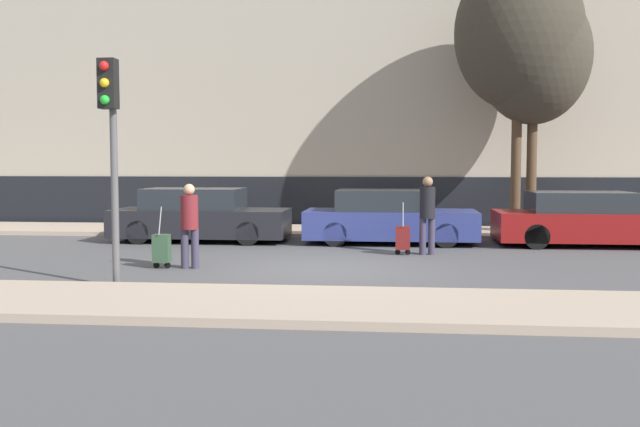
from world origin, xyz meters
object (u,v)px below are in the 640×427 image
(trolley_left, at_px, (162,248))
(bare_tree_down_street, at_px, (534,56))
(pedestrian_right, at_px, (427,210))
(parked_car_2, at_px, (585,220))
(trolley_right, at_px, (403,238))
(bare_tree_near_crossing, at_px, (519,33))
(parked_car_0, at_px, (199,217))
(parked_car_1, at_px, (389,218))
(traffic_light, at_px, (111,126))
(pedestrian_left, at_px, (189,221))

(trolley_left, distance_m, bare_tree_down_street, 11.92)
(pedestrian_right, bearing_deg, parked_car_2, 17.96)
(pedestrian_right, xyz_separation_m, trolley_right, (-0.54, -0.10, -0.62))
(bare_tree_near_crossing, relative_size, bare_tree_down_street, 1.13)
(parked_car_0, height_order, pedestrian_right, pedestrian_right)
(parked_car_0, bearing_deg, trolley_left, -83.23)
(parked_car_0, xyz_separation_m, parked_car_1, (4.93, 0.05, -0.01))
(parked_car_1, height_order, trolley_right, parked_car_1)
(trolley_left, xyz_separation_m, traffic_light, (-0.09, -2.17, 2.26))
(parked_car_1, xyz_separation_m, bare_tree_down_street, (3.97, 2.39, 4.36))
(parked_car_0, bearing_deg, bare_tree_near_crossing, 15.51)
(parked_car_2, xyz_separation_m, pedestrian_left, (-8.65, -4.69, 0.30))
(traffic_light, xyz_separation_m, bare_tree_near_crossing, (7.98, 9.24, 2.98))
(pedestrian_left, bearing_deg, parked_car_2, 23.77)
(parked_car_2, height_order, pedestrian_right, pedestrian_right)
(pedestrian_left, relative_size, pedestrian_right, 0.94)
(parked_car_1, distance_m, traffic_light, 8.49)
(parked_car_0, distance_m, traffic_light, 7.19)
(parked_car_2, distance_m, pedestrian_right, 4.51)
(traffic_light, bearing_deg, trolley_right, 44.40)
(trolley_left, relative_size, trolley_right, 1.02)
(trolley_left, distance_m, trolley_right, 5.33)
(pedestrian_left, distance_m, trolley_left, 0.77)
(parked_car_1, relative_size, trolley_right, 3.68)
(trolley_left, distance_m, traffic_light, 3.14)
(parked_car_2, height_order, pedestrian_left, pedestrian_left)
(parked_car_1, distance_m, bare_tree_near_crossing, 6.52)
(pedestrian_left, xyz_separation_m, traffic_light, (-0.64, -2.21, 1.72))
(traffic_light, relative_size, bare_tree_near_crossing, 0.48)
(parked_car_2, distance_m, pedestrian_left, 9.85)
(bare_tree_down_street, bearing_deg, pedestrian_left, -137.55)
(traffic_light, height_order, bare_tree_near_crossing, bare_tree_near_crossing)
(parked_car_1, xyz_separation_m, pedestrian_left, (-3.82, -4.73, 0.29))
(parked_car_0, relative_size, pedestrian_left, 2.75)
(pedestrian_right, bearing_deg, traffic_light, -148.23)
(pedestrian_left, xyz_separation_m, trolley_right, (4.15, 2.48, -0.56))
(pedestrian_left, height_order, bare_tree_near_crossing, bare_tree_near_crossing)
(parked_car_0, bearing_deg, bare_tree_down_street, 15.36)
(trolley_right, bearing_deg, traffic_light, -135.60)
(parked_car_0, relative_size, trolley_right, 3.85)
(pedestrian_right, distance_m, traffic_light, 7.35)
(bare_tree_near_crossing, bearing_deg, parked_car_0, -164.49)
(trolley_right, bearing_deg, bare_tree_down_street, 51.92)
(trolley_right, bearing_deg, trolley_left, -151.76)
(trolley_left, height_order, bare_tree_down_street, bare_tree_down_street)
(trolley_left, bearing_deg, pedestrian_left, 4.76)
(parked_car_1, bearing_deg, bare_tree_near_crossing, 33.06)
(trolley_left, distance_m, bare_tree_near_crossing, 11.82)
(trolley_left, bearing_deg, trolley_right, 28.24)
(traffic_light, bearing_deg, parked_car_1, 57.29)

